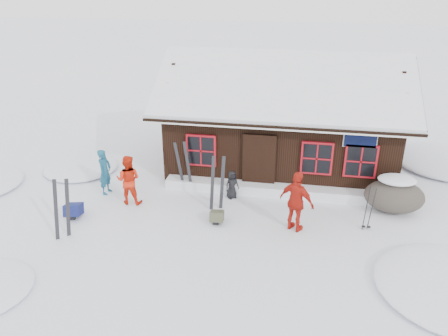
% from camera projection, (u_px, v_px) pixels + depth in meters
% --- Properties ---
extents(ground, '(120.00, 120.00, 0.00)m').
position_uv_depth(ground, '(220.00, 224.00, 13.17)').
color(ground, white).
rests_on(ground, ground).
extents(mountain_hut, '(8.90, 6.09, 4.42)m').
position_uv_depth(mountain_hut, '(282.00, 125.00, 16.75)').
color(mountain_hut, black).
rests_on(mountain_hut, ground).
extents(snow_drift, '(7.60, 0.60, 0.35)m').
position_uv_depth(snow_drift, '(275.00, 189.00, 14.88)').
color(snow_drift, white).
rests_on(snow_drift, ground).
extents(snow_mounds, '(20.60, 13.20, 0.48)m').
position_uv_depth(snow_mounds, '(278.00, 200.00, 14.58)').
color(snow_mounds, white).
rests_on(snow_mounds, ground).
extents(skier_teal, '(0.43, 0.61, 1.58)m').
position_uv_depth(skier_teal, '(105.00, 172.00, 14.71)').
color(skier_teal, navy).
rests_on(skier_teal, ground).
extents(skier_orange_left, '(0.84, 0.67, 1.66)m').
position_uv_depth(skier_orange_left, '(128.00, 180.00, 14.06)').
color(skier_orange_left, red).
rests_on(skier_orange_left, ground).
extents(skier_orange_right, '(1.17, 0.92, 1.86)m').
position_uv_depth(skier_orange_right, '(297.00, 202.00, 12.49)').
color(skier_orange_right, red).
rests_on(skier_orange_right, ground).
extents(skier_crouched, '(0.56, 0.54, 0.97)m').
position_uv_depth(skier_crouched, '(232.00, 185.00, 14.52)').
color(skier_crouched, black).
rests_on(skier_crouched, ground).
extents(boulder, '(1.84, 1.38, 1.08)m').
position_uv_depth(boulder, '(394.00, 195.00, 13.70)').
color(boulder, '#4C453D').
rests_on(boulder, ground).
extents(ski_pair_left, '(0.52, 0.33, 1.88)m').
position_uv_depth(ski_pair_left, '(62.00, 210.00, 12.17)').
color(ski_pair_left, black).
rests_on(ski_pair_left, ground).
extents(ski_pair_mid, '(0.64, 0.17, 1.82)m').
position_uv_depth(ski_pair_mid, '(184.00, 167.00, 14.93)').
color(ski_pair_mid, black).
rests_on(ski_pair_mid, ground).
extents(ski_pair_right, '(0.51, 0.19, 1.88)m').
position_uv_depth(ski_pair_right, '(217.00, 184.00, 13.66)').
color(ski_pair_right, black).
rests_on(ski_pair_right, ground).
extents(ski_poles, '(0.25, 0.13, 1.42)m').
position_uv_depth(ski_poles, '(369.00, 209.00, 12.64)').
color(ski_poles, black).
rests_on(ski_poles, ground).
extents(backpack_blue, '(0.61, 0.72, 0.34)m').
position_uv_depth(backpack_blue, '(74.00, 212.00, 13.49)').
color(backpack_blue, navy).
rests_on(backpack_blue, ground).
extents(backpack_olive, '(0.45, 0.57, 0.29)m').
position_uv_depth(backpack_olive, '(217.00, 218.00, 13.20)').
color(backpack_olive, '#454632').
rests_on(backpack_olive, ground).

